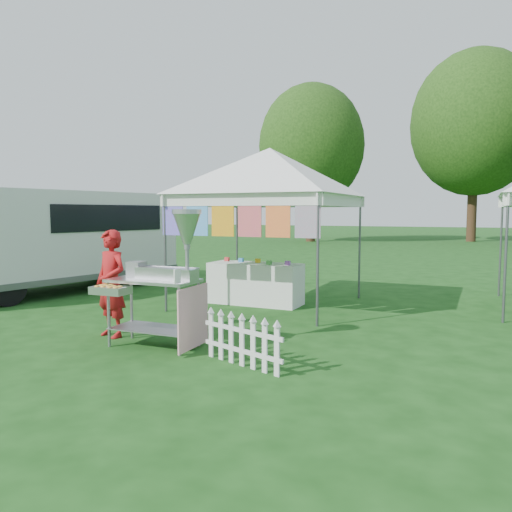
% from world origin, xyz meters
% --- Properties ---
extents(ground, '(120.00, 120.00, 0.00)m').
position_xyz_m(ground, '(0.00, 0.00, 0.00)').
color(ground, '#144012').
rests_on(ground, ground).
extents(canopy_main, '(4.24, 4.24, 3.45)m').
position_xyz_m(canopy_main, '(0.00, 3.49, 2.99)').
color(canopy_main, '#59595E').
rests_on(canopy_main, ground).
extents(tree_left, '(6.40, 6.40, 9.53)m').
position_xyz_m(tree_left, '(-6.00, 24.00, 5.83)').
color(tree_left, '#332012').
rests_on(tree_left, ground).
extents(tree_mid, '(7.60, 7.60, 11.52)m').
position_xyz_m(tree_mid, '(3.00, 28.00, 7.14)').
color(tree_mid, '#332012').
rests_on(tree_mid, ground).
extents(donut_cart, '(1.31, 0.93, 1.82)m').
position_xyz_m(donut_cart, '(0.00, 0.04, 1.07)').
color(donut_cart, gray).
rests_on(donut_cart, ground).
extents(vendor, '(0.63, 0.49, 1.54)m').
position_xyz_m(vendor, '(-1.07, 0.24, 0.77)').
color(vendor, '#AD1517').
rests_on(vendor, ground).
extents(cargo_van, '(3.18, 5.72, 2.24)m').
position_xyz_m(cargo_van, '(-5.03, 3.23, 1.21)').
color(cargo_van, silver).
rests_on(cargo_van, ground).
extents(picket_fence, '(1.20, 0.44, 0.56)m').
position_xyz_m(picket_fence, '(1.25, -0.24, 0.29)').
color(picket_fence, silver).
rests_on(picket_fence, ground).
extents(display_table, '(1.80, 0.70, 0.80)m').
position_xyz_m(display_table, '(-0.27, 3.44, 0.40)').
color(display_table, white).
rests_on(display_table, ground).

